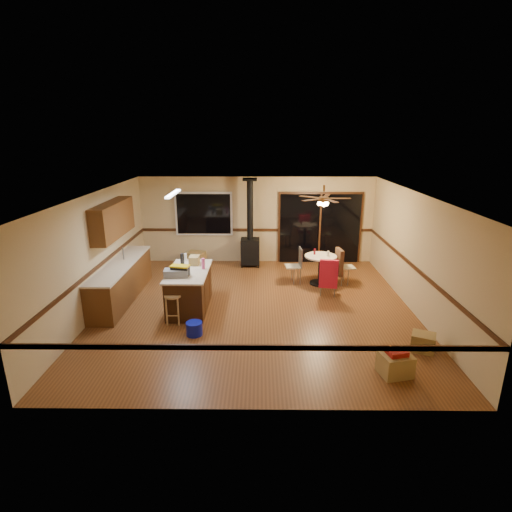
{
  "coord_description": "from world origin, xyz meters",
  "views": [
    {
      "loc": [
        0.08,
        -8.35,
        3.82
      ],
      "look_at": [
        0.0,
        0.3,
        1.15
      ],
      "focal_mm": 28.0,
      "sensor_mm": 36.0,
      "label": 1
    }
  ],
  "objects_px": {
    "toolbox_black": "(180,271)",
    "kitchen_island": "(189,289)",
    "chair_right": "(340,262)",
    "chair_left": "(297,261)",
    "box_corner_b": "(423,342)",
    "wood_stove": "(250,242)",
    "box_corner_a": "(395,364)",
    "bar_stool": "(174,309)",
    "toolbox_grey": "(176,273)",
    "dining_table": "(320,265)",
    "box_under_window": "(196,258)",
    "blue_bucket": "(194,329)",
    "chair_near": "(329,274)"
  },
  "relations": [
    {
      "from": "blue_bucket",
      "to": "chair_left",
      "type": "distance_m",
      "value": 3.74
    },
    {
      "from": "kitchen_island",
      "to": "chair_right",
      "type": "height_order",
      "value": "chair_right"
    },
    {
      "from": "blue_bucket",
      "to": "box_corner_a",
      "type": "height_order",
      "value": "box_corner_a"
    },
    {
      "from": "chair_left",
      "to": "chair_right",
      "type": "height_order",
      "value": "same"
    },
    {
      "from": "kitchen_island",
      "to": "chair_near",
      "type": "bearing_deg",
      "value": 11.7
    },
    {
      "from": "box_under_window",
      "to": "wood_stove",
      "type": "bearing_deg",
      "value": -1.75
    },
    {
      "from": "toolbox_grey",
      "to": "chair_near",
      "type": "relative_size",
      "value": 0.72
    },
    {
      "from": "kitchen_island",
      "to": "bar_stool",
      "type": "xyz_separation_m",
      "value": [
        -0.21,
        -0.77,
        -0.13
      ]
    },
    {
      "from": "toolbox_black",
      "to": "kitchen_island",
      "type": "bearing_deg",
      "value": 72.79
    },
    {
      "from": "kitchen_island",
      "to": "blue_bucket",
      "type": "height_order",
      "value": "kitchen_island"
    },
    {
      "from": "toolbox_grey",
      "to": "blue_bucket",
      "type": "bearing_deg",
      "value": -61.37
    },
    {
      "from": "kitchen_island",
      "to": "chair_near",
      "type": "height_order",
      "value": "chair_near"
    },
    {
      "from": "blue_bucket",
      "to": "dining_table",
      "type": "xyz_separation_m",
      "value": [
        2.87,
        2.82,
        0.39
      ]
    },
    {
      "from": "chair_left",
      "to": "kitchen_island",
      "type": "bearing_deg",
      "value": -147.19
    },
    {
      "from": "bar_stool",
      "to": "chair_near",
      "type": "xyz_separation_m",
      "value": [
        3.44,
        1.44,
        0.28
      ]
    },
    {
      "from": "kitchen_island",
      "to": "wood_stove",
      "type": "bearing_deg",
      "value": 66.91
    },
    {
      "from": "dining_table",
      "to": "chair_near",
      "type": "distance_m",
      "value": 0.89
    },
    {
      "from": "chair_left",
      "to": "dining_table",
      "type": "bearing_deg",
      "value": -10.37
    },
    {
      "from": "chair_right",
      "to": "blue_bucket",
      "type": "bearing_deg",
      "value": -139.93
    },
    {
      "from": "bar_stool",
      "to": "chair_left",
      "type": "relative_size",
      "value": 1.24
    },
    {
      "from": "kitchen_island",
      "to": "toolbox_grey",
      "type": "height_order",
      "value": "toolbox_grey"
    },
    {
      "from": "wood_stove",
      "to": "box_corner_a",
      "type": "bearing_deg",
      "value": -65.96
    },
    {
      "from": "box_under_window",
      "to": "box_corner_b",
      "type": "relative_size",
      "value": 1.27
    },
    {
      "from": "wood_stove",
      "to": "chair_left",
      "type": "bearing_deg",
      "value": -47.52
    },
    {
      "from": "toolbox_black",
      "to": "bar_stool",
      "type": "bearing_deg",
      "value": -103.21
    },
    {
      "from": "toolbox_black",
      "to": "dining_table",
      "type": "distance_m",
      "value": 3.82
    },
    {
      "from": "bar_stool",
      "to": "box_corner_a",
      "type": "xyz_separation_m",
      "value": [
        4.02,
        -1.83,
        -0.13
      ]
    },
    {
      "from": "dining_table",
      "to": "chair_right",
      "type": "relative_size",
      "value": 1.19
    },
    {
      "from": "toolbox_grey",
      "to": "toolbox_black",
      "type": "height_order",
      "value": "toolbox_black"
    },
    {
      "from": "chair_left",
      "to": "box_corner_a",
      "type": "xyz_separation_m",
      "value": [
        1.24,
        -4.25,
        -0.4
      ]
    },
    {
      "from": "toolbox_black",
      "to": "toolbox_grey",
      "type": "bearing_deg",
      "value": -163.02
    },
    {
      "from": "chair_left",
      "to": "box_corner_b",
      "type": "height_order",
      "value": "chair_left"
    },
    {
      "from": "chair_near",
      "to": "box_corner_a",
      "type": "xyz_separation_m",
      "value": [
        0.58,
        -3.27,
        -0.41
      ]
    },
    {
      "from": "toolbox_black",
      "to": "chair_right",
      "type": "relative_size",
      "value": 0.53
    },
    {
      "from": "toolbox_grey",
      "to": "toolbox_black",
      "type": "relative_size",
      "value": 1.34
    },
    {
      "from": "kitchen_island",
      "to": "bar_stool",
      "type": "height_order",
      "value": "kitchen_island"
    },
    {
      "from": "chair_right",
      "to": "box_corner_b",
      "type": "relative_size",
      "value": 1.73
    },
    {
      "from": "box_corner_a",
      "to": "blue_bucket",
      "type": "bearing_deg",
      "value": 159.43
    },
    {
      "from": "bar_stool",
      "to": "toolbox_black",
      "type": "bearing_deg",
      "value": 76.79
    },
    {
      "from": "dining_table",
      "to": "chair_left",
      "type": "bearing_deg",
      "value": 169.63
    },
    {
      "from": "blue_bucket",
      "to": "box_corner_b",
      "type": "distance_m",
      "value": 4.31
    },
    {
      "from": "bar_stool",
      "to": "blue_bucket",
      "type": "relative_size",
      "value": 1.98
    },
    {
      "from": "toolbox_black",
      "to": "box_under_window",
      "type": "xyz_separation_m",
      "value": [
        -0.23,
        3.45,
        -0.8
      ]
    },
    {
      "from": "kitchen_island",
      "to": "blue_bucket",
      "type": "xyz_separation_m",
      "value": [
        0.3,
        -1.27,
        -0.32
      ]
    },
    {
      "from": "toolbox_black",
      "to": "box_corner_a",
      "type": "distance_m",
      "value": 4.6
    },
    {
      "from": "dining_table",
      "to": "chair_right",
      "type": "bearing_deg",
      "value": 2.91
    },
    {
      "from": "chair_right",
      "to": "dining_table",
      "type": "bearing_deg",
      "value": -177.09
    },
    {
      "from": "chair_right",
      "to": "box_corner_a",
      "type": "height_order",
      "value": "chair_right"
    },
    {
      "from": "kitchen_island",
      "to": "toolbox_black",
      "type": "relative_size",
      "value": 4.51
    },
    {
      "from": "box_under_window",
      "to": "toolbox_grey",
      "type": "bearing_deg",
      "value": -87.58
    }
  ]
}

